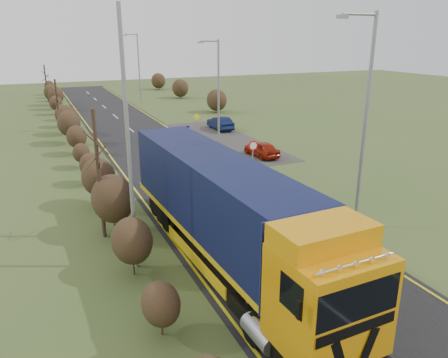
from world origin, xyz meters
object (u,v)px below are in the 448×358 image
Objects in this scene: lorry at (226,210)px; car_red_hatchback at (262,149)px; speed_sign at (253,151)px; car_blue_sedan at (220,123)px; streetlight_near at (364,115)px.

car_red_hatchback is at bearing 54.42° from lorry.
lorry is 12.38m from speed_sign.
lorry is 17.53m from car_red_hatchback.
car_blue_sedan is (10.71, 25.28, -1.88)m from lorry.
car_blue_sedan is 24.86m from streetlight_near.
streetlight_near is at bearing 76.39° from car_red_hatchback.
lorry is at bearing 52.14° from car_red_hatchback.
speed_sign is at bearing 74.00° from car_blue_sedan.
car_blue_sedan is (1.12, 10.72, 0.05)m from car_red_hatchback.
speed_sign is at bearing 55.30° from lorry.
speed_sign is at bearing 50.00° from car_red_hatchback.
speed_sign is (-0.79, 9.29, -3.85)m from streetlight_near.
streetlight_near is 4.11× the size of speed_sign.
car_red_hatchback is 5.20m from speed_sign.
car_red_hatchback is 10.78m from car_blue_sedan.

